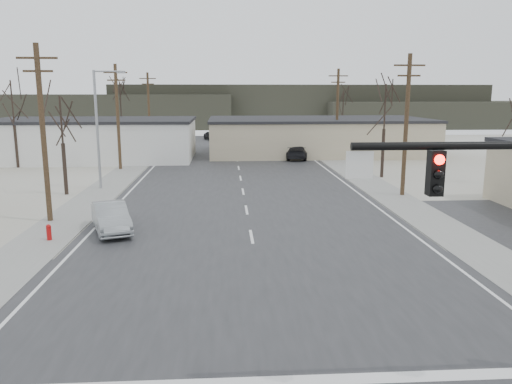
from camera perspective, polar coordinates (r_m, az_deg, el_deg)
ground at (r=18.33m, az=0.85°, el=-12.31°), size 140.00×140.00×0.00m
main_road at (r=32.61m, az=-1.17°, el=-1.69°), size 18.00×110.00×0.05m
cross_road at (r=18.32m, az=0.85°, el=-12.25°), size 90.00×10.00×0.04m
sidewalk_left at (r=38.60m, az=-17.42°, el=-0.16°), size 3.00×90.00×0.06m
sidewalk_right at (r=39.32m, az=14.14°, el=0.22°), size 3.00×90.00×0.06m
fire_hydrant at (r=27.19m, az=-22.59°, el=-4.28°), size 0.24×0.24×0.87m
building_left_far at (r=58.84m, az=-18.10°, el=5.77°), size 22.30×12.30×4.50m
building_right_far at (r=62.01m, az=7.00°, el=6.40°), size 26.30×14.30×4.30m
upole_left_b at (r=30.58m, az=-23.17°, el=6.42°), size 2.20×0.30×10.00m
upole_left_c at (r=49.85m, az=-15.53°, el=8.44°), size 2.20×0.30×10.00m
upole_left_d at (r=69.53m, az=-12.15°, el=9.29°), size 2.20×0.30×10.00m
upole_right_a at (r=37.10m, az=16.79°, el=7.54°), size 2.20×0.30×10.00m
upole_right_b at (r=58.22m, az=9.27°, el=9.05°), size 2.20×0.30×10.00m
streetlight_main at (r=39.96m, az=-17.45°, el=7.54°), size 2.40×0.25×9.00m
tree_left_near at (r=38.62m, az=-21.36°, el=7.38°), size 3.30×3.30×7.35m
tree_right_mid at (r=44.95m, az=14.52°, el=9.13°), size 3.74×3.74×8.33m
tree_left_far at (r=64.03m, az=-15.23°, el=9.94°), size 3.96×3.96×8.82m
tree_right_far at (r=70.68m, az=9.93°, el=9.69°), size 3.52×3.52×7.84m
tree_left_mid at (r=54.82m, az=-26.08°, el=9.05°), size 3.96×3.96×8.82m
hill_left at (r=113.91m, az=-21.01°, el=8.61°), size 70.00×18.00×7.00m
hill_center at (r=113.96m, az=4.74°, el=9.81°), size 80.00×18.00×9.00m
hill_right at (r=118.53m, az=22.34°, el=8.22°), size 60.00×18.00×5.50m
sedan_crossing at (r=27.71m, az=-16.25°, el=-2.80°), size 3.11×4.94×1.54m
car_far_a at (r=56.24m, az=4.70°, el=4.63°), size 3.17×5.97×1.65m
car_far_b at (r=79.29m, az=-5.13°, el=6.44°), size 2.86×4.28×1.35m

